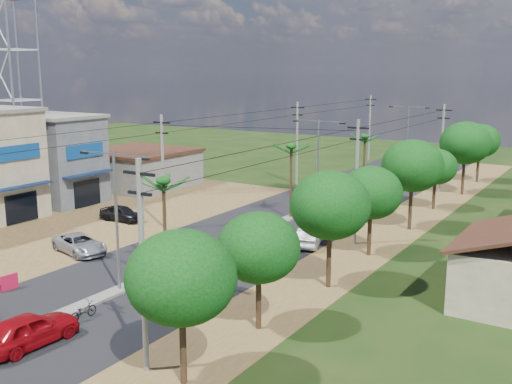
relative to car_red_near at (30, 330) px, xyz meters
The scene contains 36 objects.
ground 7.36m from the car_red_near, 101.83° to the left, with size 160.00×160.00×0.00m, color black.
road 22.22m from the car_red_near, 93.87° to the left, with size 12.00×110.00×0.04m, color black.
median 25.21m from the car_red_near, 93.41° to the left, with size 1.00×90.00×0.18m, color #605E56.
dirt_lot_west 22.42m from the car_red_near, 137.42° to the left, with size 18.00×46.00×0.04m, color brown.
dirt_shoulder_east 23.25m from the car_red_near, 72.47° to the left, with size 5.00×90.00×0.03m, color brown.
shophouse_grey 31.79m from the car_red_near, 137.97° to the left, with size 9.00×6.40×8.30m.
low_shed 38.45m from the car_red_near, 125.83° to the left, with size 10.40×10.40×3.95m.
tree_east_a 8.89m from the car_red_near, ahead, with size 4.40×4.40×6.37m.
tree_east_b 11.10m from the car_red_near, 42.55° to the left, with size 4.00×4.00×5.83m.
tree_east_c 16.86m from the car_red_near, 59.93° to the left, with size 4.60×4.60×6.83m.
tree_east_d 22.87m from the car_red_near, 69.53° to the left, with size 4.20×4.20×6.13m.
tree_east_e 30.57m from the car_red_near, 74.48° to the left, with size 4.80×4.80×7.14m.
tree_east_f 38.08m from the car_red_near, 78.29° to the left, with size 3.80×3.80×5.52m.
tree_east_g 46.13m from the car_red_near, 79.59° to the left, with size 5.00×5.00×7.38m.
tree_east_h 53.90m from the car_red_near, 81.44° to the left, with size 4.40×4.40×6.52m.
palm_median_near 12.22m from the car_red_near, 97.65° to the left, with size 2.00×2.00×6.15m.
palm_median_mid 27.68m from the car_red_near, 93.16° to the left, with size 2.00×2.00×6.55m.
palm_median_far 43.42m from the car_red_near, 91.99° to the left, with size 2.00×2.00×5.85m.
streetlight_near 8.34m from the car_red_near, 101.83° to the left, with size 5.10×0.18×8.00m.
streetlight_mid 32.44m from the car_red_near, 92.67° to the left, with size 5.10×0.18×8.00m.
streetlight_far 57.32m from the car_red_near, 91.50° to the left, with size 5.10×0.18×8.00m.
utility_pole_w_b 21.33m from the car_red_near, 113.92° to the left, with size 1.60×0.24×9.00m.
utility_pole_w_c 42.22m from the car_red_near, 101.67° to the left, with size 1.60×0.24×9.00m.
utility_pole_w_d 62.86m from the car_red_near, 97.79° to the left, with size 1.60×0.24×9.00m.
utility_pole_e_a 7.29m from the car_red_near, 10.95° to the left, with size 1.60×0.24×9.00m.
utility_pole_e_b 24.25m from the car_red_near, 75.48° to the left, with size 1.60×0.24×9.00m.
utility_pole_e_c 45.73m from the car_red_near, 82.43° to the left, with size 1.60×0.24×9.00m.
car_red_near is the anchor object (origin of this frame).
car_silver_mid 21.30m from the car_red_near, 80.54° to the left, with size 1.46×4.17×1.38m, color #97999F.
car_white_far 37.63m from the car_red_near, 95.41° to the left, with size 2.22×5.45×1.58m, color white.
car_parked_silver 14.16m from the car_red_near, 129.48° to the left, with size 2.16×4.68×1.30m, color #97999F.
car_parked_dark 22.97m from the car_red_near, 124.40° to the left, with size 1.56×3.88×1.32m, color black.
moto_rider_east 3.31m from the car_red_near, 93.33° to the left, with size 0.60×1.73×0.91m, color black.
moto_rider_west_a 23.03m from the car_red_near, 96.73° to the left, with size 0.53×1.53×0.80m, color black.
moto_rider_west_b 39.78m from the car_red_near, 95.87° to the left, with size 0.46×1.62×0.97m, color black.
roadside_sign 8.03m from the car_red_near, 150.80° to the left, with size 0.20×1.14×0.95m.
Camera 1 is at (23.71, -23.11, 12.40)m, focal length 42.00 mm.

